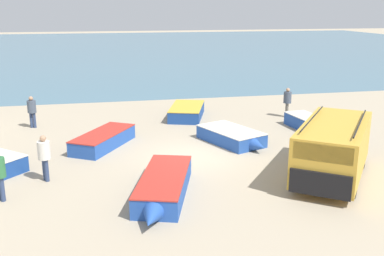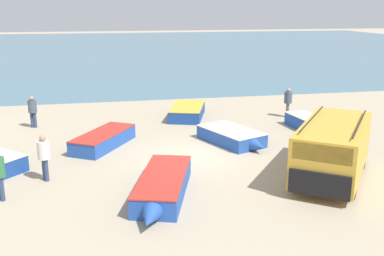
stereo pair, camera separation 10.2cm
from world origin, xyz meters
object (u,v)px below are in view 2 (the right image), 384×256
Objects in this scene: parked_van at (333,148)px; fisherman_2 at (44,154)px; fishing_rowboat_3 at (188,111)px; fishing_rowboat_4 at (233,136)px; fishing_rowboat_2 at (162,187)px; fishing_rowboat_0 at (106,138)px; fisherman_1 at (288,100)px; fisherman_0 at (33,109)px; fishing_rowboat_5 at (319,128)px.

fisherman_2 is (-10.22, 1.83, -0.13)m from parked_van.
fishing_rowboat_4 is (1.04, -5.41, -0.02)m from fishing_rowboat_3.
fishing_rowboat_2 is at bearing -177.11° from fishing_rowboat_3.
parked_van is 10.38m from fisherman_2.
fishing_rowboat_0 is 1.00× the size of fishing_rowboat_3.
fishing_rowboat_3 is 2.57× the size of fisherman_1.
fishing_rowboat_4 is 10.47m from fisherman_0.
fishing_rowboat_5 is at bearing 141.71° from fishing_rowboat_2.
fishing_rowboat_2 is 6.63m from fishing_rowboat_4.
fishing_rowboat_0 is 6.35m from fishing_rowboat_2.
fishing_rowboat_0 is at bearing -147.72° from fisherman_2.
fishing_rowboat_5 is 13.04m from fisherman_2.
fisherman_1 is (5.53, -1.19, 0.66)m from fishing_rowboat_3.
fishing_rowboat_5 is at bearing 86.60° from fisherman_0.
parked_van reaches higher than fisherman_0.
fishing_rowboat_3 is at bearing 107.93° from fisherman_0.
fishing_rowboat_5 is 14.53m from fisherman_0.
fishing_rowboat_4 is 2.37× the size of fisherman_1.
fisherman_0 is 0.99× the size of fisherman_1.
parked_van is at bearing 63.65° from fisherman_0.
fisherman_0 reaches higher than fishing_rowboat_2.
parked_van is 9.36m from fisherman_1.
parked_van is 9.86m from fishing_rowboat_0.
fishing_rowboat_5 is at bearing -112.43° from fishing_rowboat_3.
fisherman_1 is at bearing 101.14° from fisherman_0.
fishing_rowboat_3 is 0.82× the size of fishing_rowboat_5.
parked_van is 1.25× the size of fishing_rowboat_0.
parked_van reaches higher than fisherman_2.
parked_van reaches higher than fishing_rowboat_0.
fishing_rowboat_2 is 1.27× the size of fishing_rowboat_4.
fishing_rowboat_0 is at bearing -146.84° from fishing_rowboat_2.
fishing_rowboat_0 is 0.85× the size of fishing_rowboat_2.
parked_van is 6.35m from fishing_rowboat_2.
parked_van is 1.06× the size of fishing_rowboat_2.
fisherman_2 is at bearing -80.52° from fishing_rowboat_5.
fisherman_0 is at bearing -139.79° from fishing_rowboat_4.
fishing_rowboat_5 is 3.07× the size of fisherman_2.
parked_van is 5.97m from fishing_rowboat_5.
fishing_rowboat_2 is (-6.28, -0.43, -0.80)m from parked_van.
fisherman_2 is at bearing -119.08° from fisherman_1.
fishing_rowboat_3 is 8.32m from fisherman_0.
fisherman_0 is (-11.62, 9.61, -0.15)m from parked_van.
fishing_rowboat_4 is 2.39× the size of fisherman_0.
fishing_rowboat_4 is 2.33× the size of fisherman_2.
fishing_rowboat_0 is (-8.02, 5.67, -0.81)m from parked_van.
fishing_rowboat_4 is 4.63m from fishing_rowboat_5.
fisherman_1 reaches higher than fishing_rowboat_4.
fishing_rowboat_4 is (-2.30, 4.88, -0.82)m from parked_van.
fisherman_0 is at bearing 112.87° from fishing_rowboat_3.
fishing_rowboat_4 is at bearing -106.20° from fisherman_1.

